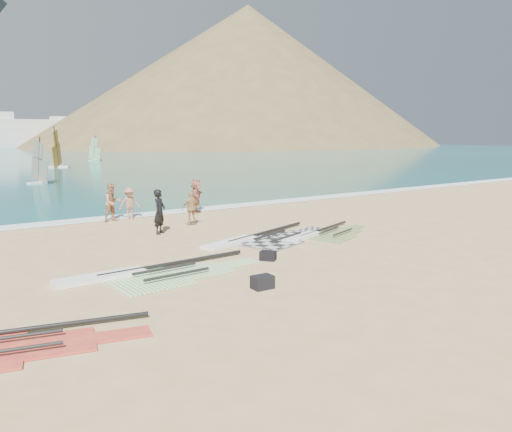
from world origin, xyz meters
TOP-DOWN VIEW (x-y plane):
  - ground at (0.00, 0.00)m, footprint 300.00×300.00m
  - surf_line at (0.00, 12.30)m, footprint 300.00×1.20m
  - headland_main at (85.00, 130.00)m, footprint 143.00×143.00m
  - headland_minor at (120.00, 140.00)m, footprint 70.00×70.00m
  - rig_grey at (0.94, 4.17)m, footprint 6.15×3.50m
  - rig_green at (-4.45, 2.11)m, footprint 6.03×2.40m
  - rig_orange at (3.48, 3.50)m, footprint 4.94×2.88m
  - gear_bag_near at (-2.45, -0.67)m, footprint 0.56×0.42m
  - gear_bag_far at (-0.59, 1.62)m, footprint 0.58×0.60m
  - person_wetsuit at (-1.66, 7.55)m, footprint 0.78×0.76m
  - beachgoer_left at (-2.23, 11.50)m, footprint 0.97×0.83m
  - beachgoer_mid at (-1.42, 11.50)m, footprint 1.07×0.73m
  - beachgoer_back at (0.28, 8.52)m, footprint 0.92×0.46m
  - beachgoer_right at (2.09, 11.50)m, footprint 1.35×1.62m
  - windsurfer_left at (-1.14, 32.04)m, footprint 2.16×2.42m
  - windsurfer_centre at (4.73, 51.27)m, footprint 2.71×2.85m
  - windsurfer_right at (13.02, 63.76)m, footprint 2.09×2.26m

SIDE VIEW (x-z plane):
  - ground at x=0.00m, z-range 0.00..0.00m
  - surf_line at x=0.00m, z-range -0.02..0.02m
  - headland_main at x=85.00m, z-range -22.50..22.50m
  - headland_minor at x=120.00m, z-range -14.00..14.00m
  - rig_orange at x=3.48m, z-range -0.05..0.15m
  - rig_green at x=-4.45m, z-range -0.05..0.15m
  - rig_grey at x=0.94m, z-range -0.05..0.15m
  - gear_bag_far at x=-0.59m, z-range 0.00..0.30m
  - gear_bag_near at x=-2.45m, z-range 0.00..0.35m
  - beachgoer_back at x=0.28m, z-range 0.00..1.52m
  - beachgoer_mid at x=-1.42m, z-range 0.00..1.53m
  - beachgoer_right at x=2.09m, z-range 0.00..1.74m
  - beachgoer_left at x=-2.23m, z-range 0.00..1.75m
  - person_wetsuit at x=-1.66m, z-range 0.00..1.81m
  - windsurfer_right at x=13.02m, z-range -0.73..3.01m
  - windsurfer_left at x=-1.14m, z-range -0.75..3.05m
  - windsurfer_centre at x=4.73m, z-range -1.06..3.85m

